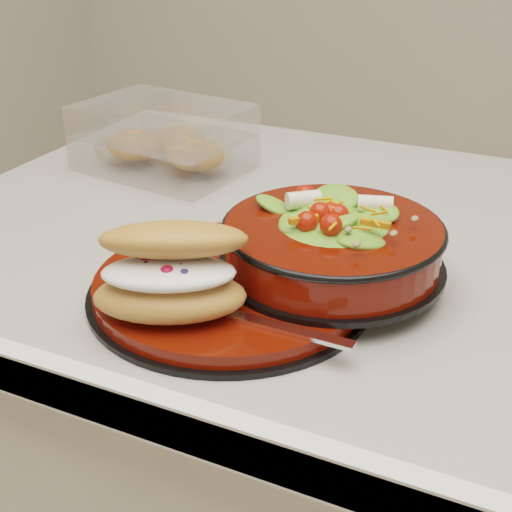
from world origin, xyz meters
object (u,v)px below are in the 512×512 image
at_px(croissant, 172,272).
at_px(fork, 255,321).
at_px(dinner_plate, 230,287).
at_px(salad_bowl, 333,236).
at_px(pastry_box, 165,140).

relative_size(croissant, fork, 0.91).
relative_size(dinner_plate, salad_bowl, 1.24).
distance_m(croissant, pastry_box, 0.45).
bearing_deg(fork, pastry_box, 42.09).
xyz_separation_m(croissant, fork, (0.08, 0.01, -0.04)).
xyz_separation_m(fork, pastry_box, (-0.32, 0.36, 0.02)).
height_order(dinner_plate, pastry_box, pastry_box).
relative_size(croissant, pastry_box, 0.64).
bearing_deg(salad_bowl, pastry_box, 145.94).
bearing_deg(salad_bowl, dinner_plate, -142.29).
relative_size(dinner_plate, fork, 1.64).
bearing_deg(fork, croissant, 101.35).
bearing_deg(croissant, salad_bowl, 28.65).
bearing_deg(dinner_plate, pastry_box, 131.08).
bearing_deg(pastry_box, dinner_plate, -41.10).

